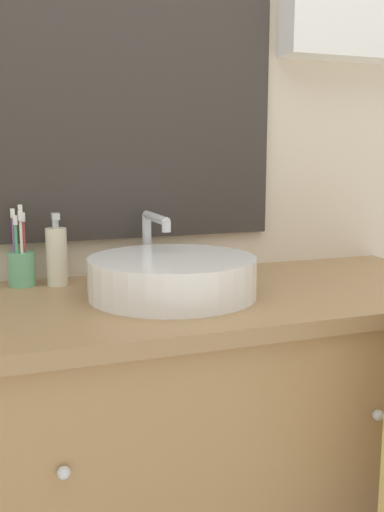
# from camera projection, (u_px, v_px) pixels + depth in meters

# --- Properties ---
(wall_back) EXTENTS (3.20, 0.18, 2.50)m
(wall_back) POSITION_uv_depth(u_px,v_px,m) (163.00, 93.00, 1.55)
(wall_back) COLOR beige
(wall_back) RESTS_ON ground_plane
(vanity_counter) EXTENTS (1.47, 0.58, 0.81)m
(vanity_counter) POSITION_uv_depth(u_px,v_px,m) (189.00, 454.00, 1.40)
(vanity_counter) COLOR #A37A4C
(vanity_counter) RESTS_ON ground_plane
(sink_basin) EXTENTS (0.39, 0.43, 0.18)m
(sink_basin) POSITION_uv_depth(u_px,v_px,m) (172.00, 275.00, 1.31)
(sink_basin) COLOR white
(sink_basin) RESTS_ON vanity_counter
(toothbrush_holder) EXTENTS (0.07, 0.07, 0.20)m
(toothbrush_holder) POSITION_uv_depth(u_px,v_px,m) (21.00, 265.00, 1.41)
(toothbrush_holder) COLOR #66B27F
(toothbrush_holder) RESTS_ON vanity_counter
(soap_dispenser) EXTENTS (0.05, 0.05, 0.18)m
(soap_dispenser) POSITION_uv_depth(u_px,v_px,m) (57.00, 255.00, 1.42)
(soap_dispenser) COLOR beige
(soap_dispenser) RESTS_ON vanity_counter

